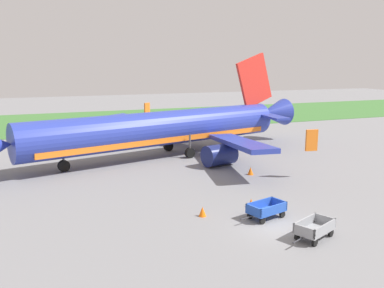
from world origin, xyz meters
The scene contains 8 objects.
ground_plane centered at (0.00, 0.00, 0.00)m, with size 220.00×220.00×0.00m, color slate.
grass_strip centered at (0.00, 52.78, 0.03)m, with size 220.00×28.00×0.06m, color #3D7033.
airplane centered at (-0.28, 21.59, 3.05)m, with size 37.23×30.16×11.34m.
baggage_cart_nearest centered at (1.16, -2.26, 0.60)m, with size 3.55×2.29×1.07m.
baggage_cart_second_in_row centered at (0.20, 1.53, 0.60)m, with size 3.62×2.02×1.07m.
traffic_cone_near_plane centered at (0.36, 3.84, 0.30)m, with size 0.45×0.45×0.59m, color orange.
traffic_cone_mid_apron centered at (-3.62, 3.35, 0.33)m, with size 0.51×0.51×0.67m, color orange.
traffic_cone_by_carts centered at (4.50, 11.47, 0.36)m, with size 0.54×0.54×0.72m, color orange.
Camera 1 is at (-13.64, -20.92, 10.16)m, focal length 38.62 mm.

